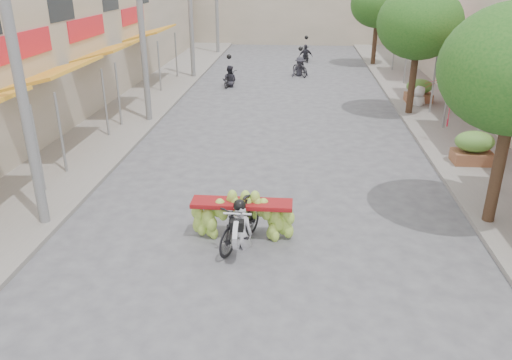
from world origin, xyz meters
name	(u,v)px	position (x,y,z in m)	size (l,w,h in m)	color
ground	(254,316)	(0.00, 0.00, 0.00)	(120.00, 120.00, 0.00)	#56555B
sidewalk_left	(134,102)	(-7.00, 15.00, 0.06)	(4.00, 60.00, 0.12)	gray
sidewalk_right	(441,109)	(7.00, 15.00, 0.06)	(4.00, 60.00, 0.12)	gray
shophouse_row_left	(9,39)	(-11.98, 13.98, 3.00)	(9.77, 40.00, 6.00)	tan
utility_pole_near	(15,59)	(-5.40, 3.00, 4.03)	(0.60, 0.24, 8.00)	slate
utility_pole_mid	(141,20)	(-5.40, 12.00, 4.03)	(0.60, 0.24, 8.00)	slate
utility_pole_far	(190,4)	(-5.40, 21.00, 4.03)	(0.60, 0.24, 8.00)	slate
street_tree_mid	(419,23)	(5.40, 14.00, 3.78)	(3.40, 3.40, 5.25)	#3A2719
street_tree_far	(378,4)	(5.40, 26.00, 3.78)	(3.40, 3.40, 5.25)	#3A2719
produce_crate_mid	(474,145)	(6.20, 8.00, 0.71)	(1.20, 0.88, 1.16)	brown
produce_crate_far	(419,89)	(6.20, 16.00, 0.71)	(1.20, 0.88, 1.16)	brown
banana_motorbike	(241,216)	(-0.54, 2.60, 0.67)	(2.30, 1.97, 1.95)	black
market_umbrella	(455,77)	(5.86, 9.85, 2.47)	(2.01, 2.01, 1.73)	red
pedestrian	(421,86)	(6.07, 15.28, 1.00)	(1.00, 0.87, 1.75)	silver
bg_motorbike_a	(229,72)	(-3.02, 18.91, 0.77)	(0.87, 1.53, 1.95)	black
bg_motorbike_b	(300,62)	(0.69, 22.05, 0.86)	(1.24, 1.63, 1.95)	black
bg_motorbike_c	(306,49)	(1.05, 27.25, 0.80)	(1.05, 1.68, 1.95)	black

